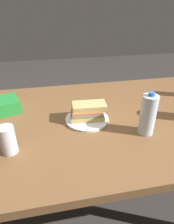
{
  "coord_description": "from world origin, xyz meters",
  "views": [
    {
      "loc": [
        -0.25,
        -0.88,
        1.29
      ],
      "look_at": [
        -0.08,
        -0.02,
        0.79
      ],
      "focal_mm": 31.62,
      "sensor_mm": 36.0,
      "label": 1
    }
  ],
  "objects_px": {
    "dining_table": "(99,130)",
    "water_bottle_tall": "(148,115)",
    "paper_plate": "(87,119)",
    "sandwich": "(88,111)",
    "soda_can_silver": "(8,140)"
  },
  "relations": [
    {
      "from": "sandwich",
      "to": "water_bottle_tall",
      "type": "relative_size",
      "value": 0.9
    },
    {
      "from": "paper_plate",
      "to": "sandwich",
      "type": "bearing_deg",
      "value": 22.83
    },
    {
      "from": "paper_plate",
      "to": "soda_can_silver",
      "type": "height_order",
      "value": "soda_can_silver"
    },
    {
      "from": "dining_table",
      "to": "water_bottle_tall",
      "type": "distance_m",
      "value": 0.31
    },
    {
      "from": "dining_table",
      "to": "paper_plate",
      "type": "bearing_deg",
      "value": -164.23
    },
    {
      "from": "water_bottle_tall",
      "to": "paper_plate",
      "type": "bearing_deg",
      "value": 147.49
    },
    {
      "from": "dining_table",
      "to": "paper_plate",
      "type": "distance_m",
      "value": 0.12
    },
    {
      "from": "sandwich",
      "to": "water_bottle_tall",
      "type": "height_order",
      "value": "water_bottle_tall"
    },
    {
      "from": "sandwich",
      "to": "soda_can_silver",
      "type": "distance_m",
      "value": 0.41
    },
    {
      "from": "soda_can_silver",
      "to": "water_bottle_tall",
      "type": "bearing_deg",
      "value": 1.59
    },
    {
      "from": "dining_table",
      "to": "soda_can_silver",
      "type": "xyz_separation_m",
      "value": [
        -0.44,
        -0.2,
        0.15
      ]
    },
    {
      "from": "water_bottle_tall",
      "to": "soda_can_silver",
      "type": "bearing_deg",
      "value": -178.41
    },
    {
      "from": "dining_table",
      "to": "water_bottle_tall",
      "type": "xyz_separation_m",
      "value": [
        0.17,
        -0.18,
        0.18
      ]
    },
    {
      "from": "sandwich",
      "to": "soda_can_silver",
      "type": "relative_size",
      "value": 1.54
    },
    {
      "from": "water_bottle_tall",
      "to": "soda_can_silver",
      "type": "relative_size",
      "value": 1.7
    }
  ]
}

